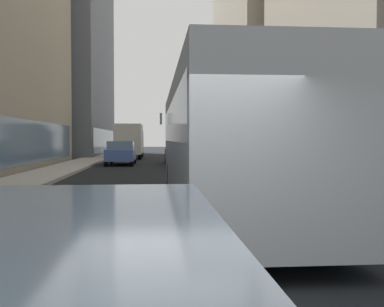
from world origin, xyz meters
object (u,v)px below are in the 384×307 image
(car_grey_wagon, at_px, (213,156))
(box_truck, at_px, (130,140))
(car_red_coupe, at_px, (179,152))
(transit_bus, at_px, (223,139))
(car_blue_hatchback, at_px, (121,153))
(car_white_van, at_px, (193,150))
(dalmatian_dog, at_px, (120,224))

(car_grey_wagon, relative_size, box_truck, 0.59)
(car_red_coupe, xyz_separation_m, box_truck, (-4.00, 8.94, 0.84))
(transit_bus, relative_size, box_truck, 1.54)
(car_blue_hatchback, height_order, car_red_coupe, same)
(car_red_coupe, distance_m, box_truck, 9.83)
(car_red_coupe, relative_size, box_truck, 0.59)
(car_blue_hatchback, relative_size, car_red_coupe, 1.01)
(transit_bus, height_order, car_grey_wagon, transit_bus)
(transit_bus, xyz_separation_m, car_white_van, (1.60, 27.03, -0.96))
(box_truck, bearing_deg, transit_bus, -82.31)
(transit_bus, height_order, box_truck, same)
(car_white_van, bearing_deg, transit_bus, -93.39)
(car_grey_wagon, bearing_deg, transit_bus, -96.62)
(transit_bus, distance_m, car_grey_wagon, 13.92)
(car_white_van, relative_size, car_blue_hatchback, 0.89)
(transit_bus, bearing_deg, car_grey_wagon, 83.38)
(car_grey_wagon, height_order, dalmatian_dog, car_grey_wagon)
(car_blue_hatchback, height_order, dalmatian_dog, car_blue_hatchback)
(car_white_van, distance_m, box_truck, 6.23)
(car_blue_hatchback, bearing_deg, dalmatian_dog, -85.60)
(car_grey_wagon, distance_m, car_white_van, 13.23)
(car_grey_wagon, height_order, car_white_van, same)
(dalmatian_dog, bearing_deg, car_grey_wagon, 78.10)
(car_red_coupe, bearing_deg, dalmatian_dog, -95.02)
(car_blue_hatchback, xyz_separation_m, dalmatian_dog, (1.82, -23.69, -0.31))
(car_white_van, relative_size, dalmatian_dog, 4.17)
(car_blue_hatchback, xyz_separation_m, box_truck, (-0.00, 10.06, 0.84))
(car_blue_hatchback, distance_m, car_red_coupe, 4.15)
(box_truck, distance_m, dalmatian_dog, 33.83)
(car_blue_hatchback, bearing_deg, box_truck, 90.00)
(transit_bus, xyz_separation_m, dalmatian_dog, (-2.18, -4.13, -1.26))
(transit_bus, distance_m, dalmatian_dog, 4.84)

